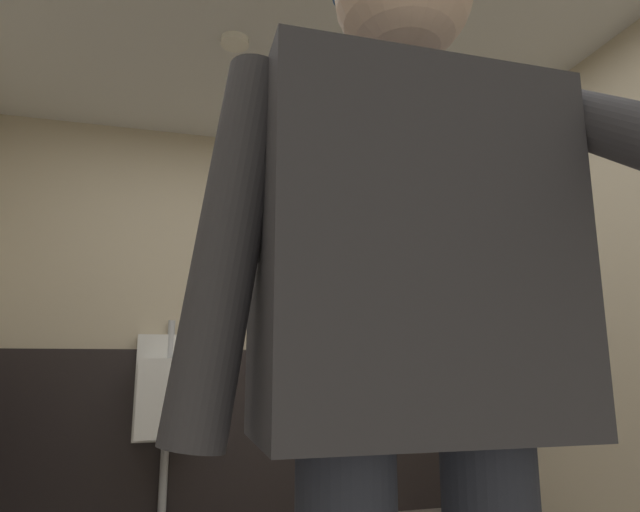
{
  "coord_description": "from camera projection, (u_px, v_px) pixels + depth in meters",
  "views": [
    {
      "loc": [
        -0.38,
        -1.76,
        0.97
      ],
      "look_at": [
        -0.02,
        -0.41,
        1.25
      ],
      "focal_mm": 30.13,
      "sensor_mm": 36.0,
      "label": 1
    }
  ],
  "objects": [
    {
      "name": "wall_back",
      "position": [
        233.0,
        319.0,
        3.63
      ],
      "size": [
        3.86,
        0.12,
        2.54
      ],
      "primitive_type": "cube",
      "color": "beige",
      "rests_on": "ground_plane"
    },
    {
      "name": "person",
      "position": [
        417.0,
        327.0,
        0.79
      ],
      "size": [
        0.69,
        0.6,
        1.71
      ],
      "color": "#2D3342",
      "rests_on": "ground_plane"
    },
    {
      "name": "downlight_far",
      "position": [
        235.0,
        42.0,
        2.64
      ],
      "size": [
        0.14,
        0.14,
        0.03
      ],
      "primitive_type": "cylinder",
      "color": "white"
    },
    {
      "name": "soap_dispenser",
      "position": [
        261.0,
        323.0,
        3.57
      ],
      "size": [
        0.1,
        0.07,
        0.18
      ],
      "primitive_type": "cube",
      "color": "silver"
    },
    {
      "name": "wainscot_band_back",
      "position": [
        230.0,
        434.0,
        3.41
      ],
      "size": [
        3.26,
        0.03,
        1.06
      ],
      "primitive_type": "cube",
      "color": "black",
      "rests_on": "ground_plane"
    },
    {
      "name": "urinal_solo",
      "position": [
        168.0,
        396.0,
        3.23
      ],
      "size": [
        0.4,
        0.34,
        1.24
      ],
      "color": "white",
      "rests_on": "ground_plane"
    }
  ]
}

